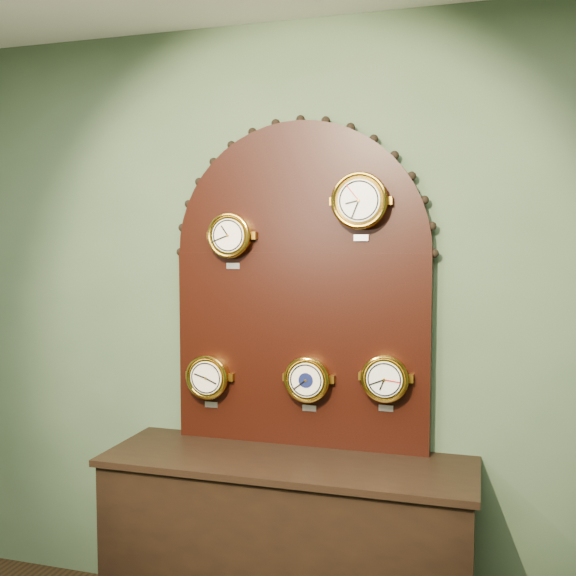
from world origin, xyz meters
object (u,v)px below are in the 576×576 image
(shop_counter, at_px, (287,553))
(arabic_clock, at_px, (360,201))
(hygrometer, at_px, (208,377))
(barometer, at_px, (308,379))
(tide_clock, at_px, (385,378))
(display_board, at_px, (300,275))
(roman_clock, at_px, (230,236))

(shop_counter, height_order, arabic_clock, arabic_clock)
(hygrometer, distance_m, barometer, 0.49)
(shop_counter, distance_m, tide_clock, 0.89)
(barometer, bearing_deg, display_board, 129.05)
(tide_clock, bearing_deg, shop_counter, -159.33)
(roman_clock, relative_size, arabic_clock, 0.87)
(roman_clock, height_order, hygrometer, roman_clock)
(roman_clock, xyz_separation_m, tide_clock, (0.73, -0.00, -0.63))
(shop_counter, distance_m, barometer, 0.77)
(roman_clock, xyz_separation_m, hygrometer, (-0.12, -0.00, -0.67))
(barometer, distance_m, tide_clock, 0.35)
(roman_clock, distance_m, tide_clock, 0.96)
(roman_clock, xyz_separation_m, barometer, (0.37, -0.00, -0.65))
(arabic_clock, distance_m, hygrometer, 1.10)
(display_board, xyz_separation_m, tide_clock, (0.41, -0.07, -0.45))
(roman_clock, relative_size, hygrometer, 0.99)
(hygrometer, distance_m, tide_clock, 0.84)
(shop_counter, bearing_deg, display_board, 90.00)
(barometer, bearing_deg, tide_clock, 0.03)
(display_board, height_order, roman_clock, display_board)
(tide_clock, bearing_deg, barometer, -179.97)
(arabic_clock, xyz_separation_m, barometer, (-0.24, 0.00, -0.80))
(roman_clock, distance_m, barometer, 0.75)
(barometer, relative_size, tide_clock, 1.00)
(display_board, relative_size, tide_clock, 5.80)
(shop_counter, height_order, hygrometer, hygrometer)
(arabic_clock, distance_m, tide_clock, 0.79)
(hygrometer, xyz_separation_m, tide_clock, (0.84, 0.00, 0.04))
(barometer, bearing_deg, shop_counter, -109.32)
(display_board, xyz_separation_m, barometer, (0.05, -0.07, -0.47))
(arabic_clock, height_order, tide_clock, arabic_clock)
(roman_clock, bearing_deg, display_board, 11.72)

